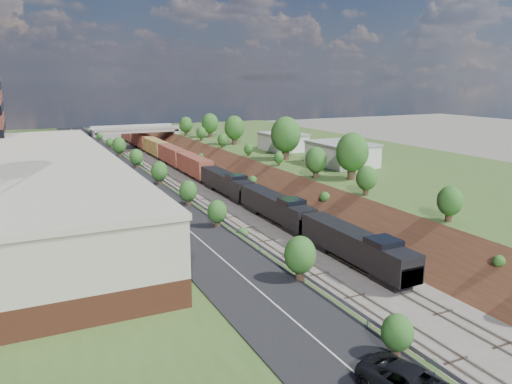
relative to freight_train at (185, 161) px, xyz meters
name	(u,v)px	position (x,y,z in m)	size (l,w,h in m)	color
ground	(475,350)	(-2.60, -82.99, -2.62)	(400.00, 400.00, 0.00)	#6B665B
platform_left	(11,200)	(-35.60, -22.99, -0.12)	(44.00, 180.00, 5.00)	#3C5C26
platform_right	(356,167)	(30.40, -22.99, -0.12)	(44.00, 180.00, 5.00)	#3C5C26
embankment_left	(151,200)	(-13.60, -22.99, -2.62)	(7.07, 180.00, 7.07)	brown
embankment_right	(263,189)	(8.40, -22.99, -2.62)	(7.07, 180.00, 7.07)	brown
rail_left_track	(196,195)	(-5.20, -22.99, -2.53)	(1.58, 180.00, 0.18)	gray
rail_right_track	(223,192)	(0.00, -22.99, -2.53)	(1.58, 180.00, 0.18)	gray
road	(123,174)	(-18.10, -22.99, 2.43)	(8.00, 180.00, 0.10)	black
guardrail	(148,170)	(-14.00, -23.19, 2.93)	(0.10, 171.00, 0.70)	#99999E
commercial_building	(52,186)	(-30.60, -44.99, 5.88)	(14.30, 62.30, 7.00)	brown
overpass	(135,134)	(-2.60, 39.01, 2.29)	(24.50, 8.30, 7.40)	gray
white_building_near	(342,154)	(20.90, -30.99, 4.38)	(9.00, 12.00, 4.00)	silver
white_building_far	(283,142)	(20.40, -8.99, 4.18)	(8.00, 10.00, 3.60)	silver
tree_right_large	(352,152)	(14.40, -42.99, 6.76)	(5.25, 5.25, 7.61)	#473323
tree_left_crest	(237,219)	(-14.40, -62.99, 4.42)	(2.45, 2.45, 3.55)	#473323
freight_train	(185,161)	(0.00, 0.00, 0.00)	(3.09, 141.04, 4.61)	black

